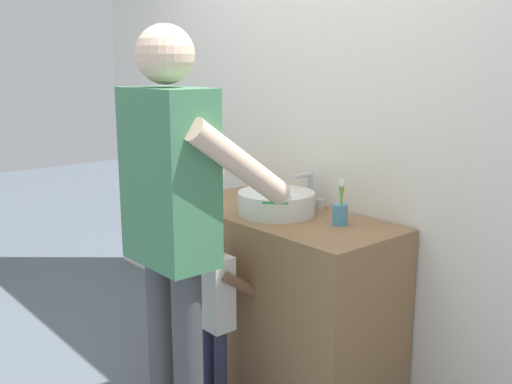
% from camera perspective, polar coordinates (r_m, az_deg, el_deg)
% --- Properties ---
extents(back_wall, '(4.40, 0.08, 2.70)m').
position_cam_1_polar(back_wall, '(3.04, 6.82, 7.65)').
color(back_wall, silver).
rests_on(back_wall, ground).
extents(vanity_cabinet, '(1.24, 0.54, 0.87)m').
position_cam_1_polar(vanity_cabinet, '(3.03, 2.19, -10.11)').
color(vanity_cabinet, olive).
rests_on(vanity_cabinet, ground).
extents(sink_basin, '(0.38, 0.38, 0.11)m').
position_cam_1_polar(sink_basin, '(2.86, 1.98, -1.04)').
color(sink_basin, silver).
rests_on(sink_basin, vanity_cabinet).
extents(faucet, '(0.18, 0.14, 0.18)m').
position_cam_1_polar(faucet, '(3.01, 5.16, 0.06)').
color(faucet, '#B7BABF').
rests_on(faucet, vanity_cabinet).
extents(toothbrush_cup, '(0.07, 0.07, 0.21)m').
position_cam_1_polar(toothbrush_cup, '(2.70, 8.19, -2.04)').
color(toothbrush_cup, '#4C8EB2').
rests_on(toothbrush_cup, vanity_cabinet).
extents(child_toddler, '(0.27, 0.27, 0.87)m').
position_cam_1_polar(child_toddler, '(2.76, -4.04, -10.54)').
color(child_toddler, '#2D334C').
rests_on(child_toddler, ground).
extents(adult_parent, '(0.54, 0.57, 1.74)m').
position_cam_1_polar(adult_parent, '(2.37, -8.02, -1.10)').
color(adult_parent, '#47474C').
rests_on(adult_parent, ground).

